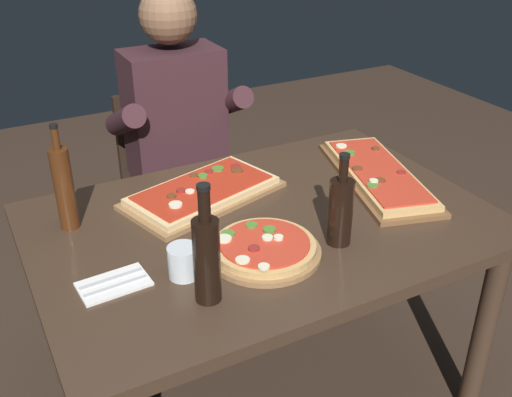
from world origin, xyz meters
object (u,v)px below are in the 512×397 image
(vinegar_bottle_green, at_px, (207,257))
(diner_chair, at_px, (174,181))
(pizza_rectangular_front, at_px, (203,192))
(pizza_round_far, at_px, (264,249))
(wine_bottle_dark, at_px, (341,210))
(dining_table, at_px, (263,245))
(tumbler_near_camera, at_px, (183,263))
(seated_diner, at_px, (180,137))
(pizza_rectangular_left, at_px, (378,175))
(oil_bottle_amber, at_px, (64,187))

(vinegar_bottle_green, height_order, diner_chair, vinegar_bottle_green)
(pizza_rectangular_front, height_order, pizza_round_far, same)
(vinegar_bottle_green, distance_m, diner_chair, 1.24)
(pizza_rectangular_front, bearing_deg, wine_bottle_dark, -61.43)
(wine_bottle_dark, relative_size, diner_chair, 0.32)
(diner_chair, bearing_deg, pizza_round_far, -95.85)
(diner_chair, bearing_deg, wine_bottle_dark, -83.83)
(dining_table, xyz_separation_m, vinegar_bottle_green, (-0.31, -0.28, 0.22))
(pizza_rectangular_front, xyz_separation_m, tumbler_near_camera, (-0.22, -0.38, 0.02))
(wine_bottle_dark, distance_m, tumbler_near_camera, 0.47)
(pizza_rectangular_front, xyz_separation_m, wine_bottle_dark, (0.24, -0.44, 0.09))
(tumbler_near_camera, bearing_deg, seated_diner, 69.07)
(pizza_rectangular_left, xyz_separation_m, diner_chair, (-0.47, 0.80, -0.27))
(pizza_rectangular_front, distance_m, diner_chair, 0.70)
(pizza_round_far, bearing_deg, dining_table, 62.03)
(oil_bottle_amber, bearing_deg, tumbler_near_camera, -62.06)
(wine_bottle_dark, relative_size, tumbler_near_camera, 3.16)
(vinegar_bottle_green, relative_size, tumbler_near_camera, 3.63)
(pizza_round_far, xyz_separation_m, wine_bottle_dark, (0.22, -0.04, 0.09))
(pizza_round_far, relative_size, tumbler_near_camera, 3.59)
(oil_bottle_amber, distance_m, seated_diner, 0.76)
(oil_bottle_amber, height_order, vinegar_bottle_green, oil_bottle_amber)
(dining_table, distance_m, tumbler_near_camera, 0.39)
(pizza_rectangular_left, xyz_separation_m, oil_bottle_amber, (-1.02, 0.18, 0.12))
(pizza_rectangular_front, relative_size, pizza_rectangular_left, 0.88)
(diner_chair, xyz_separation_m, seated_diner, (-0.00, -0.12, 0.26))
(pizza_rectangular_left, distance_m, diner_chair, 0.97)
(wine_bottle_dark, xyz_separation_m, tumbler_near_camera, (-0.46, 0.06, -0.07))
(dining_table, relative_size, pizza_rectangular_front, 2.45)
(pizza_round_far, bearing_deg, seated_diner, 83.38)
(dining_table, distance_m, vinegar_bottle_green, 0.47)
(tumbler_near_camera, bearing_deg, vinegar_bottle_green, -81.72)
(diner_chair, bearing_deg, pizza_rectangular_left, -59.65)
(pizza_rectangular_front, relative_size, vinegar_bottle_green, 1.77)
(tumbler_near_camera, height_order, diner_chair, diner_chair)
(pizza_rectangular_front, xyz_separation_m, oil_bottle_amber, (-0.43, 0.02, 0.11))
(dining_table, bearing_deg, vinegar_bottle_green, -138.08)
(dining_table, bearing_deg, oil_bottle_amber, 156.14)
(pizza_rectangular_left, bearing_deg, dining_table, -173.70)
(pizza_round_far, height_order, diner_chair, diner_chair)
(pizza_round_far, height_order, seated_diner, seated_diner)
(oil_bottle_amber, distance_m, vinegar_bottle_green, 0.56)
(pizza_round_far, bearing_deg, vinegar_bottle_green, -153.98)
(dining_table, bearing_deg, tumbler_near_camera, -154.18)
(oil_bottle_amber, xyz_separation_m, vinegar_bottle_green, (0.23, -0.52, -0.01))
(seated_diner, bearing_deg, pizza_rectangular_left, -55.45)
(seated_diner, bearing_deg, pizza_rectangular_front, -103.27)
(dining_table, distance_m, pizza_rectangular_front, 0.27)
(pizza_rectangular_front, relative_size, tumbler_near_camera, 6.43)
(pizza_rectangular_left, bearing_deg, pizza_round_far, -158.63)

